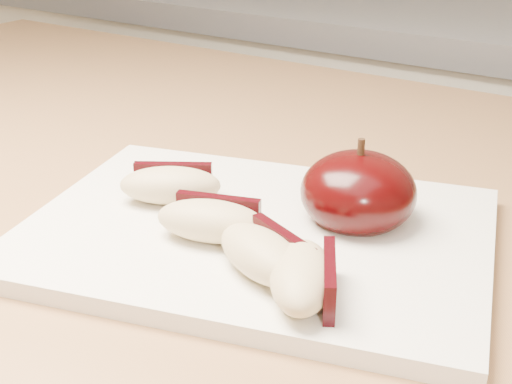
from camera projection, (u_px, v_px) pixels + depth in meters
The scene contains 6 objects.
cutting_board at pixel (256, 234), 0.48m from camera, with size 0.31×0.22×0.01m, color white.
apple_half at pixel (358, 192), 0.48m from camera, with size 0.09×0.09×0.07m.
apple_wedge_a at pixel (171, 184), 0.51m from camera, with size 0.08×0.07×0.03m.
apple_wedge_b at pixel (212, 220), 0.46m from camera, with size 0.08×0.06×0.03m.
apple_wedge_c at pixel (265, 254), 0.42m from camera, with size 0.08×0.06×0.03m.
apple_wedge_d at pixel (305, 277), 0.39m from camera, with size 0.07×0.08×0.03m.
Camera 1 is at (0.18, 0.02, 1.13)m, focal length 50.00 mm.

